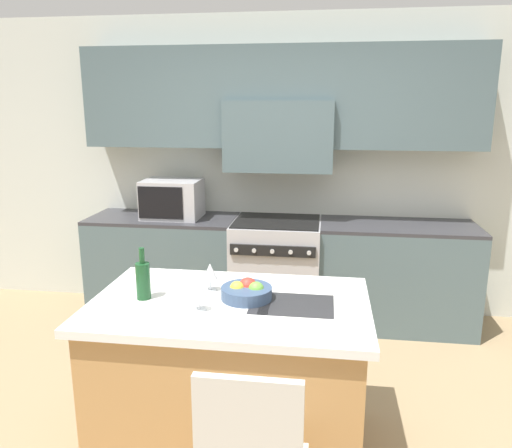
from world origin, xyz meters
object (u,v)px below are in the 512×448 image
wine_glass_far (210,272)px  fruit_bowl (247,291)px  wine_glass_near (199,290)px  range_stove (276,270)px  microwave (172,199)px  wine_bottle (143,279)px

wine_glass_far → fruit_bowl: (0.22, -0.09, -0.07)m
wine_glass_near → wine_glass_far: size_ratio=1.00×
range_stove → fruit_bowl: fruit_bowl is taller
range_stove → microwave: 1.14m
wine_bottle → range_stove: bearing=73.2°
range_stove → wine_glass_far: 1.73m
wine_bottle → fruit_bowl: bearing=8.4°
wine_bottle → fruit_bowl: size_ratio=1.03×
wine_bottle → wine_glass_near: size_ratio=1.79×
wine_glass_far → wine_glass_near: bearing=-88.5°
microwave → wine_glass_near: size_ratio=3.17×
wine_glass_far → fruit_bowl: wine_glass_far is taller
range_stove → wine_glass_far: (-0.21, -1.64, 0.54)m
wine_glass_far → fruit_bowl: 0.25m
wine_glass_near → fruit_bowl: size_ratio=0.58×
range_stove → wine_bottle: (-0.55, -1.80, 0.54)m
range_stove → microwave: bearing=178.9°
fruit_bowl → wine_bottle: bearing=-171.6°
wine_glass_far → range_stove: bearing=82.6°
microwave → wine_bottle: size_ratio=1.77×
microwave → wine_bottle: bearing=-77.5°
fruit_bowl → wine_glass_near: bearing=-138.0°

